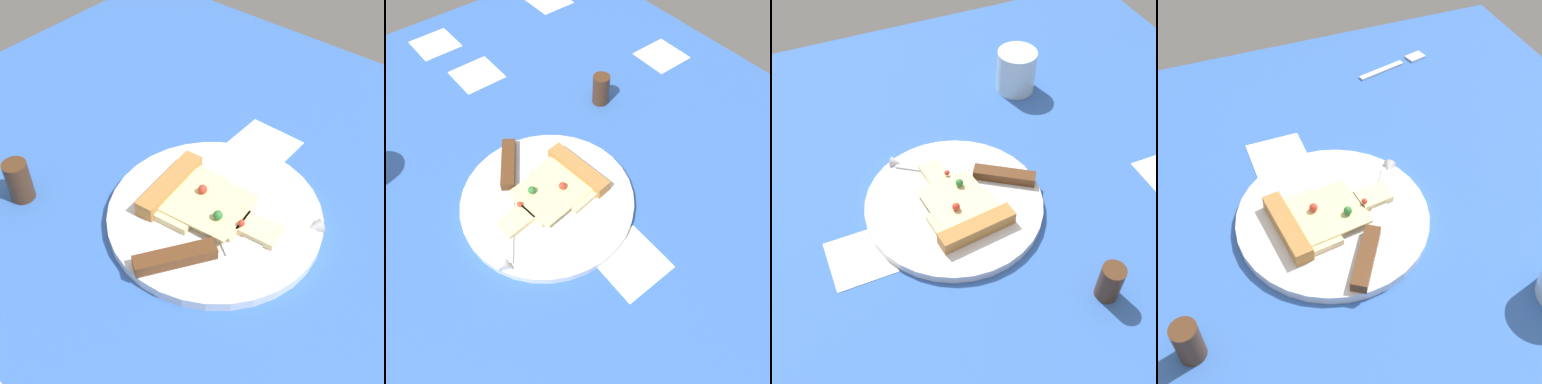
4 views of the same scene
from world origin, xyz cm
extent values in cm
cube|color=#3360B7|center=(0.00, 0.00, -1.50)|extent=(110.71, 110.71, 3.00)
cube|color=white|center=(-2.51, 22.75, -0.10)|extent=(9.00, 9.00, 0.20)
cylinder|color=silver|center=(0.97, 6.50, 0.72)|extent=(27.84, 27.84, 1.45)
cube|color=beige|center=(-3.01, 6.05, 1.95)|extent=(7.20, 11.61, 1.00)
cube|color=beige|center=(2.46, 6.67, 1.95)|extent=(6.38, 7.79, 1.00)
cube|color=beige|center=(7.43, 7.23, 1.95)|extent=(5.57, 4.16, 1.00)
cube|color=#F2E099|center=(-0.03, 6.39, 2.60)|extent=(10.97, 10.27, 0.30)
cube|color=#B27A3D|center=(-5.99, 5.71, 2.55)|extent=(3.94, 12.22, 2.20)
sphere|color=red|center=(-1.63, 7.21, 3.36)|extent=(1.21, 1.21, 1.21)
sphere|color=red|center=(5.57, 5.81, 3.18)|extent=(0.87, 0.87, 0.87)
sphere|color=#2D7A38|center=(2.66, 4.88, 3.37)|extent=(1.24, 1.24, 1.24)
cube|color=silver|center=(8.96, 7.16, 1.60)|extent=(8.35, 11.08, 0.30)
cone|color=silver|center=(12.30, 12.14, 1.60)|extent=(2.78, 2.78, 2.00)
cube|color=#593319|center=(2.27, -2.80, 2.25)|extent=(7.40, 9.53, 1.60)
cylinder|color=#4C2D19|center=(-21.60, -6.85, 3.00)|extent=(3.27, 3.27, 5.99)
camera|label=1|loc=(28.05, -30.82, 52.00)|focal=49.54mm
camera|label=2|loc=(19.17, 37.31, 53.08)|focal=36.56mm
camera|label=3|loc=(-47.88, 25.64, 62.95)|focal=48.51mm
camera|label=4|loc=(-14.86, -40.66, 58.96)|focal=49.41mm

